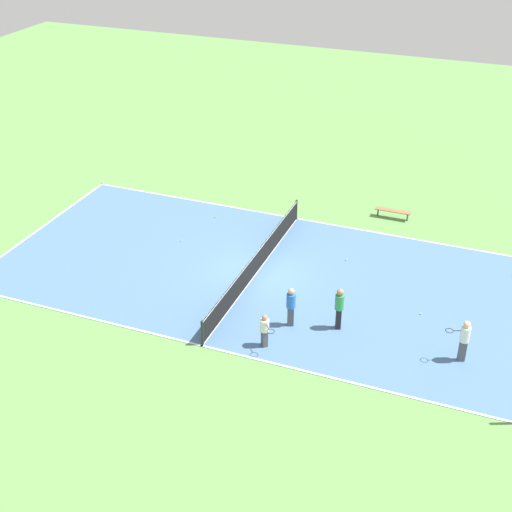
{
  "coord_description": "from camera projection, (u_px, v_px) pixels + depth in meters",
  "views": [
    {
      "loc": [
        25.45,
        9.96,
        16.86
      ],
      "look_at": [
        0.0,
        0.0,
        0.9
      ],
      "focal_mm": 50.0,
      "sensor_mm": 36.0,
      "label": 1
    }
  ],
  "objects": [
    {
      "name": "player_far_green",
      "position": [
        339.0,
        306.0,
        27.93
      ],
      "size": [
        0.46,
        0.46,
        1.84
      ],
      "rotation": [
        0.0,
        0.0,
        3.51
      ],
      "color": "black",
      "rests_on": "court_surface"
    },
    {
      "name": "player_far_white",
      "position": [
        265.0,
        329.0,
        27.06
      ],
      "size": [
        0.91,
        0.88,
        1.42
      ],
      "rotation": [
        0.0,
        0.0,
        0.75
      ],
      "color": "#4C4C51",
      "rests_on": "court_surface"
    },
    {
      "name": "tennis_ball_near_net",
      "position": [
        181.0,
        241.0,
        34.61
      ],
      "size": [
        0.07,
        0.07,
        0.07
      ],
      "primitive_type": "sphere",
      "color": "#CCE033",
      "rests_on": "court_surface"
    },
    {
      "name": "tennis_ball_left_sideline",
      "position": [
        215.0,
        217.0,
        36.81
      ],
      "size": [
        0.07,
        0.07,
        0.07
      ],
      "primitive_type": "sphere",
      "color": "#CCE033",
      "rests_on": "court_surface"
    },
    {
      "name": "tennis_net",
      "position": [
        256.0,
        262.0,
        31.81
      ],
      "size": [
        11.41,
        0.1,
        1.08
      ],
      "color": "black",
      "rests_on": "court_surface"
    },
    {
      "name": "court_surface",
      "position": [
        256.0,
        273.0,
        32.1
      ],
      "size": [
        11.61,
        23.41,
        0.02
      ],
      "color": "#4C729E",
      "rests_on": "ground_plane"
    },
    {
      "name": "tennis_ball_right_alley",
      "position": [
        346.0,
        260.0,
        33.02
      ],
      "size": [
        0.07,
        0.07,
        0.07
      ],
      "primitive_type": "sphere",
      "color": "#CCE033",
      "rests_on": "court_surface"
    },
    {
      "name": "player_near_blue",
      "position": [
        291.0,
        304.0,
        28.14
      ],
      "size": [
        0.46,
        0.46,
        1.73
      ],
      "rotation": [
        0.0,
        0.0,
        1.92
      ],
      "color": "#4C4C51",
      "rests_on": "court_surface"
    },
    {
      "name": "player_near_white",
      "position": [
        464.0,
        338.0,
        26.19
      ],
      "size": [
        0.63,
        0.99,
        1.77
      ],
      "rotation": [
        0.0,
        0.0,
        5.07
      ],
      "color": "#4C4C51",
      "rests_on": "court_surface"
    },
    {
      "name": "bench",
      "position": [
        393.0,
        211.0,
        36.6
      ],
      "size": [
        0.36,
        1.83,
        0.45
      ],
      "rotation": [
        0.0,
        0.0,
        1.57
      ],
      "color": "olive",
      "rests_on": "ground_plane"
    },
    {
      "name": "tennis_ball_midcourt",
      "position": [
        421.0,
        314.0,
        29.26
      ],
      "size": [
        0.07,
        0.07,
        0.07
      ],
      "primitive_type": "sphere",
      "color": "#CCE033",
      "rests_on": "court_surface"
    },
    {
      "name": "ground_plane",
      "position": [
        256.0,
        273.0,
        32.1
      ],
      "size": [
        80.0,
        80.0,
        0.0
      ],
      "primitive_type": "plane",
      "color": "#60934C"
    }
  ]
}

